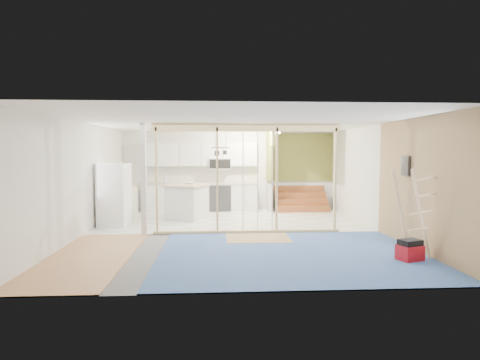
{
  "coord_description": "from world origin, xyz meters",
  "views": [
    {
      "loc": [
        -0.42,
        -9.35,
        1.93
      ],
      "look_at": [
        0.17,
        0.6,
        1.23
      ],
      "focal_mm": 30.0,
      "sensor_mm": 36.0,
      "label": 1
    }
  ],
  "objects": [
    {
      "name": "room",
      "position": [
        0.0,
        0.0,
        1.3
      ],
      "size": [
        7.01,
        8.01,
        2.61
      ],
      "color": "slate",
      "rests_on": "ground"
    },
    {
      "name": "upper_cabinets",
      "position": [
        -0.84,
        3.82,
        1.82
      ],
      "size": [
        3.6,
        0.41,
        0.85
      ],
      "color": "white",
      "rests_on": "room"
    },
    {
      "name": "toolbox",
      "position": [
        3.0,
        -2.55,
        0.18
      ],
      "size": [
        0.48,
        0.42,
        0.39
      ],
      "rotation": [
        0.0,
        0.0,
        0.34
      ],
      "color": "#AB0F18",
      "rests_on": "room"
    },
    {
      "name": "green_partition",
      "position": [
        2.04,
        3.66,
        0.94
      ],
      "size": [
        2.25,
        1.51,
        2.6
      ],
      "color": "olive",
      "rests_on": "room"
    },
    {
      "name": "base_cabinets",
      "position": [
        -1.61,
        3.36,
        0.47
      ],
      "size": [
        4.45,
        2.24,
        0.93
      ],
      "color": "white",
      "rests_on": "room"
    },
    {
      "name": "bowl",
      "position": [
        -1.2,
        2.2,
        1.04
      ],
      "size": [
        0.36,
        0.36,
        0.07
      ],
      "primitive_type": "imported",
      "rotation": [
        0.0,
        0.0,
        0.4
      ],
      "color": "white",
      "rests_on": "island"
    },
    {
      "name": "electrical_panel",
      "position": [
        3.43,
        -1.4,
        1.65
      ],
      "size": [
        0.04,
        0.3,
        0.4
      ],
      "primitive_type": "cube",
      "color": "#37373C",
      "rests_on": "room"
    },
    {
      "name": "sheathing_panel",
      "position": [
        3.48,
        -2.0,
        1.3
      ],
      "size": [
        0.02,
        4.0,
        2.6
      ],
      "primitive_type": "cube",
      "color": "tan",
      "rests_on": "room"
    },
    {
      "name": "island",
      "position": [
        -1.28,
        2.12,
        0.5
      ],
      "size": [
        1.34,
        1.34,
        1.01
      ],
      "rotation": [
        0.0,
        0.0,
        -0.39
      ],
      "color": "silver",
      "rests_on": "room"
    },
    {
      "name": "ceiling_light",
      "position": [
        1.4,
        3.0,
        2.54
      ],
      "size": [
        0.32,
        0.32,
        0.08
      ],
      "primitive_type": "cylinder",
      "color": "#FFEABF",
      "rests_on": "room"
    },
    {
      "name": "stud_frame",
      "position": [
        -0.27,
        -0.0,
        1.61
      ],
      "size": [
        4.66,
        0.14,
        2.6
      ],
      "color": "beige",
      "rests_on": "room"
    },
    {
      "name": "ladder",
      "position": [
        3.11,
        -2.42,
        0.83
      ],
      "size": [
        0.87,
        0.12,
        1.62
      ],
      "rotation": [
        0.0,
        0.0,
        -0.23
      ],
      "color": "beige",
      "rests_on": "room"
    },
    {
      "name": "floor_overlays",
      "position": [
        0.07,
        0.06,
        0.01
      ],
      "size": [
        7.0,
        8.0,
        0.03
      ],
      "color": "white",
      "rests_on": "room"
    },
    {
      "name": "soap_bottle_a",
      "position": [
        -2.06,
        3.59,
        1.09
      ],
      "size": [
        0.14,
        0.15,
        0.32
      ],
      "primitive_type": "imported",
      "rotation": [
        0.0,
        0.0,
        -0.19
      ],
      "color": "silver",
      "rests_on": "base_cabinets"
    },
    {
      "name": "fridge",
      "position": [
        -3.04,
        1.09,
        0.82
      ],
      "size": [
        0.78,
        0.75,
        1.64
      ],
      "rotation": [
        0.0,
        0.0,
        -0.1
      ],
      "color": "white",
      "rests_on": "room"
    },
    {
      "name": "soap_bottle_b",
      "position": [
        0.06,
        3.61,
        1.02
      ],
      "size": [
        0.09,
        0.09,
        0.18
      ],
      "primitive_type": "imported",
      "rotation": [
        0.0,
        0.0,
        -0.08
      ],
      "color": "silver",
      "rests_on": "base_cabinets"
    },
    {
      "name": "pot_rack",
      "position": [
        -0.31,
        1.89,
        2.0
      ],
      "size": [
        0.52,
        0.52,
        0.72
      ],
      "color": "black",
      "rests_on": "room"
    }
  ]
}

